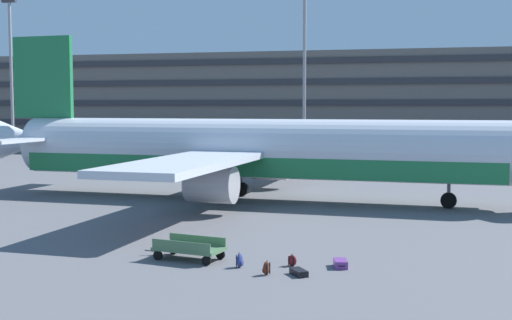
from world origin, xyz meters
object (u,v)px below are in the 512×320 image
backpack_upright (240,261)px  backpack_silver (266,269)px  suitcase_navy (341,264)px  backpack_scuffed (292,261)px  airliner (246,151)px  baggage_cart (189,249)px  suitcase_purple (299,272)px

backpack_upright → backpack_silver: 1.42m
suitcase_navy → backpack_scuffed: 1.74m
backpack_scuffed → airliner: bearing=109.8°
airliner → suitcase_navy: bearing=-64.8°
backpack_silver → baggage_cart: bearing=154.6°
suitcase_navy → suitcase_purple: bearing=-131.0°
backpack_silver → baggage_cart: baggage_cart is taller
backpack_scuffed → baggage_cart: 3.98m
backpack_scuffed → backpack_silver: 1.63m
backpack_upright → baggage_cart: bearing=161.1°
airliner → backpack_silver: bearing=-73.7°
suitcase_navy → suitcase_purple: size_ratio=1.01×
airliner → suitcase_purple: 18.80m
airliner → backpack_silver: (5.18, -17.70, -2.80)m
suitcase_navy → backpack_scuffed: bearing=-173.6°
airliner → backpack_upright: 17.56m
airliner → backpack_scuffed: bearing=-70.2°
airliner → baggage_cart: airliner is taller
backpack_silver → baggage_cart: (-3.33, 1.58, 0.20)m
airliner → backpack_scuffed: airliner is taller
suitcase_purple → backpack_silver: bearing=-168.4°
airliner → backpack_upright: airliner is taller
suitcase_purple → suitcase_navy: bearing=49.0°
airliner → backpack_scuffed: 17.45m
airliner → backpack_silver: size_ratio=69.78×
suitcase_navy → backpack_upright: size_ratio=1.58×
suitcase_purple → backpack_scuffed: bearing=109.6°
suitcase_navy → baggage_cart: baggage_cart is taller
suitcase_navy → backpack_upright: 3.62m
suitcase_navy → baggage_cart: bearing=-178.9°
airliner → backpack_upright: (4.03, -16.87, -2.78)m
baggage_cart → backpack_silver: bearing=-25.4°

